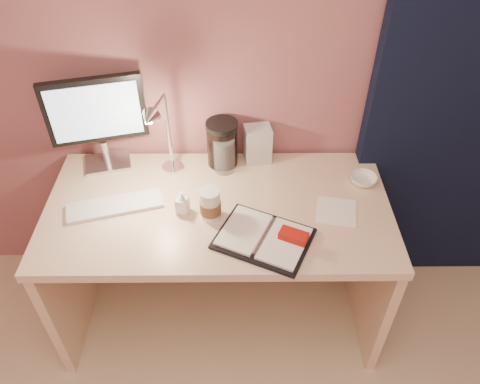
{
  "coord_description": "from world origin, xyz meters",
  "views": [
    {
      "loc": [
        0.08,
        0.01,
        2.04
      ],
      "look_at": [
        0.09,
        1.33,
        0.85
      ],
      "focal_mm": 35.0,
      "sensor_mm": 36.0,
      "label": 1
    }
  ],
  "objects_px": {
    "planner": "(266,238)",
    "desk_lamp": "(170,135)",
    "coffee_cup": "(210,205)",
    "bowl": "(363,180)",
    "desk": "(220,231)",
    "product_box": "(258,144)",
    "keyboard": "(115,206)",
    "lotion_bottle": "(182,202)",
    "monitor": "(96,115)",
    "dark_jar": "(222,145)",
    "clear_cup": "(224,155)"
  },
  "relations": [
    {
      "from": "planner",
      "to": "desk_lamp",
      "type": "relative_size",
      "value": 1.04
    },
    {
      "from": "coffee_cup",
      "to": "desk_lamp",
      "type": "height_order",
      "value": "desk_lamp"
    },
    {
      "from": "planner",
      "to": "desk_lamp",
      "type": "height_order",
      "value": "desk_lamp"
    },
    {
      "from": "coffee_cup",
      "to": "bowl",
      "type": "height_order",
      "value": "coffee_cup"
    },
    {
      "from": "desk",
      "to": "product_box",
      "type": "xyz_separation_m",
      "value": [
        0.17,
        0.23,
        0.31
      ]
    },
    {
      "from": "desk",
      "to": "product_box",
      "type": "relative_size",
      "value": 8.21
    },
    {
      "from": "keyboard",
      "to": "bowl",
      "type": "distance_m",
      "value": 1.04
    },
    {
      "from": "lotion_bottle",
      "to": "desk_lamp",
      "type": "height_order",
      "value": "desk_lamp"
    },
    {
      "from": "coffee_cup",
      "to": "lotion_bottle",
      "type": "xyz_separation_m",
      "value": [
        -0.11,
        0.03,
        -0.01
      ]
    },
    {
      "from": "bowl",
      "to": "desk_lamp",
      "type": "relative_size",
      "value": 0.28
    },
    {
      "from": "monitor",
      "to": "desk_lamp",
      "type": "distance_m",
      "value": 0.34
    },
    {
      "from": "planner",
      "to": "dark_jar",
      "type": "bearing_deg",
      "value": 135.17
    },
    {
      "from": "planner",
      "to": "bowl",
      "type": "distance_m",
      "value": 0.54
    },
    {
      "from": "monitor",
      "to": "coffee_cup",
      "type": "xyz_separation_m",
      "value": [
        0.47,
        -0.34,
        -0.19
      ]
    },
    {
      "from": "desk",
      "to": "dark_jar",
      "type": "relative_size",
      "value": 7.41
    },
    {
      "from": "monitor",
      "to": "bowl",
      "type": "distance_m",
      "value": 1.15
    },
    {
      "from": "dark_jar",
      "to": "coffee_cup",
      "type": "bearing_deg",
      "value": -96.59
    },
    {
      "from": "desk_lamp",
      "to": "planner",
      "type": "bearing_deg",
      "value": -28.5
    },
    {
      "from": "desk_lamp",
      "to": "lotion_bottle",
      "type": "bearing_deg",
      "value": -62.28
    },
    {
      "from": "planner",
      "to": "keyboard",
      "type": "bearing_deg",
      "value": -171.91
    },
    {
      "from": "bowl",
      "to": "lotion_bottle",
      "type": "distance_m",
      "value": 0.77
    },
    {
      "from": "dark_jar",
      "to": "keyboard",
      "type": "bearing_deg",
      "value": -146.24
    },
    {
      "from": "monitor",
      "to": "desk_lamp",
      "type": "bearing_deg",
      "value": -36.87
    },
    {
      "from": "desk",
      "to": "desk_lamp",
      "type": "bearing_deg",
      "value": 159.08
    },
    {
      "from": "coffee_cup",
      "to": "planner",
      "type": "bearing_deg",
      "value": -30.86
    },
    {
      "from": "dark_jar",
      "to": "bowl",
      "type": "bearing_deg",
      "value": -13.46
    },
    {
      "from": "bowl",
      "to": "lotion_bottle",
      "type": "xyz_separation_m",
      "value": [
        -0.75,
        -0.17,
        0.03
      ]
    },
    {
      "from": "clear_cup",
      "to": "product_box",
      "type": "distance_m",
      "value": 0.16
    },
    {
      "from": "keyboard",
      "to": "clear_cup",
      "type": "bearing_deg",
      "value": 13.06
    },
    {
      "from": "coffee_cup",
      "to": "bowl",
      "type": "distance_m",
      "value": 0.67
    },
    {
      "from": "coffee_cup",
      "to": "lotion_bottle",
      "type": "bearing_deg",
      "value": 165.32
    },
    {
      "from": "planner",
      "to": "clear_cup",
      "type": "relative_size",
      "value": 2.58
    },
    {
      "from": "lotion_bottle",
      "to": "dark_jar",
      "type": "xyz_separation_m",
      "value": [
        0.15,
        0.31,
        0.04
      ]
    },
    {
      "from": "coffee_cup",
      "to": "dark_jar",
      "type": "distance_m",
      "value": 0.35
    },
    {
      "from": "coffee_cup",
      "to": "bowl",
      "type": "xyz_separation_m",
      "value": [
        0.64,
        0.2,
        -0.05
      ]
    },
    {
      "from": "product_box",
      "to": "lotion_bottle",
      "type": "bearing_deg",
      "value": -142.12
    },
    {
      "from": "keyboard",
      "to": "desk_lamp",
      "type": "xyz_separation_m",
      "value": [
        0.23,
        0.15,
        0.24
      ]
    },
    {
      "from": "desk",
      "to": "bowl",
      "type": "height_order",
      "value": "bowl"
    },
    {
      "from": "lotion_bottle",
      "to": "dark_jar",
      "type": "relative_size",
      "value": 0.55
    },
    {
      "from": "coffee_cup",
      "to": "dark_jar",
      "type": "height_order",
      "value": "dark_jar"
    },
    {
      "from": "product_box",
      "to": "monitor",
      "type": "bearing_deg",
      "value": 172.76
    },
    {
      "from": "bowl",
      "to": "product_box",
      "type": "bearing_deg",
      "value": 159.69
    },
    {
      "from": "keyboard",
      "to": "planner",
      "type": "distance_m",
      "value": 0.63
    },
    {
      "from": "monitor",
      "to": "product_box",
      "type": "bearing_deg",
      "value": -11.73
    },
    {
      "from": "monitor",
      "to": "bowl",
      "type": "bearing_deg",
      "value": -21.12
    },
    {
      "from": "keyboard",
      "to": "bowl",
      "type": "relative_size",
      "value": 3.37
    },
    {
      "from": "product_box",
      "to": "desk_lamp",
      "type": "relative_size",
      "value": 0.43
    },
    {
      "from": "clear_cup",
      "to": "keyboard",
      "type": "bearing_deg",
      "value": -151.69
    },
    {
      "from": "coffee_cup",
      "to": "dark_jar",
      "type": "xyz_separation_m",
      "value": [
        0.04,
        0.34,
        0.03
      ]
    },
    {
      "from": "coffee_cup",
      "to": "product_box",
      "type": "height_order",
      "value": "product_box"
    }
  ]
}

